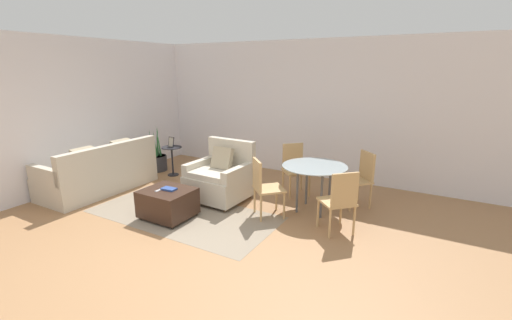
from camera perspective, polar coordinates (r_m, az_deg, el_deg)
ground_plane at (r=4.47m, az=-14.43°, el=-14.92°), size 20.00×20.00×0.00m
wall_back at (r=7.22m, az=6.80°, el=8.43°), size 12.00×0.06×2.75m
wall_left at (r=7.41m, az=-25.51°, el=7.25°), size 0.06×12.00×2.75m
area_rug at (r=5.49m, az=-12.01°, el=-8.83°), size 2.95×1.40×0.01m
couch at (r=6.90m, az=-24.46°, el=-2.27°), size 0.94×1.98×0.91m
armchair at (r=5.89m, az=-5.93°, el=-3.02°), size 0.97×0.91×1.00m
ottoman at (r=5.36m, az=-14.48°, el=-6.86°), size 0.72×0.63×0.44m
book_stack at (r=5.28m, az=-14.31°, el=-4.69°), size 0.23×0.14×0.03m
tv_remote_primary at (r=5.30m, az=-15.77°, el=-4.82°), size 0.04×0.17×0.01m
potted_plant at (r=7.86m, az=-16.21°, el=-0.08°), size 0.43×0.43×1.03m
side_table at (r=7.36m, az=-13.82°, el=0.73°), size 0.42×0.42×0.61m
picture_frame at (r=7.29m, az=-13.96°, el=2.92°), size 0.14×0.07×0.21m
dining_table at (r=5.37m, az=9.72°, el=-1.90°), size 1.01×1.01×0.74m
dining_chair_near_left at (r=5.13m, az=1.27°, el=-4.05°), size 0.59×0.59×0.90m
dining_chair_near_right at (r=4.73m, az=13.85°, el=-6.22°), size 0.59×0.59×0.90m
dining_chair_far_left at (r=6.13m, az=6.44°, el=-0.92°), size 0.59×0.59×0.90m
dining_chair_far_right at (r=5.80m, az=17.06°, el=-2.45°), size 0.59×0.59×0.90m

